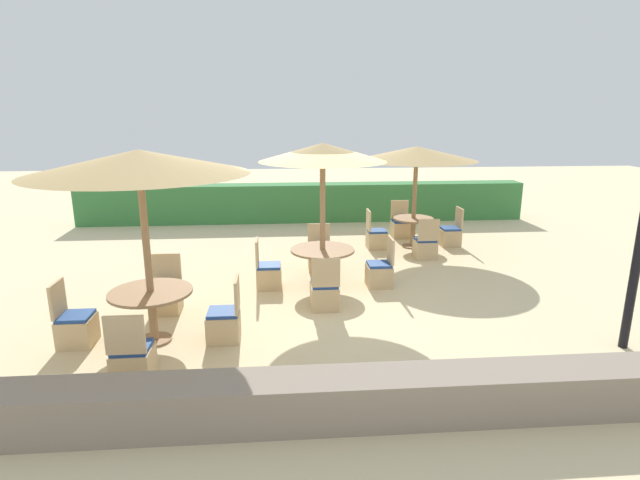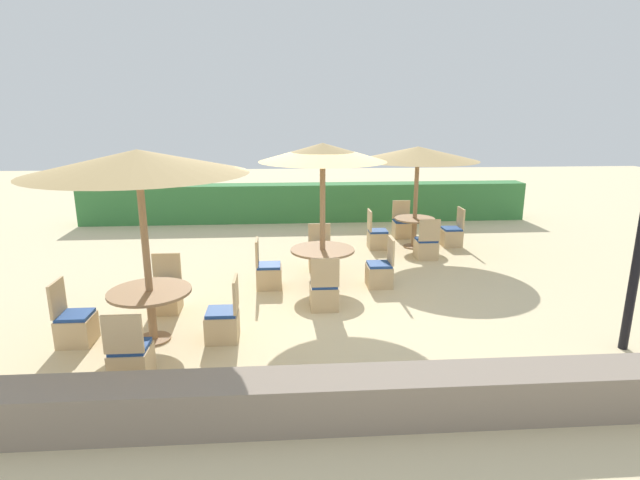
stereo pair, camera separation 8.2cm
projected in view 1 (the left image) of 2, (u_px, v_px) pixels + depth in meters
The scene contains 21 objects.
ground_plane at pixel (323, 298), 8.78m from camera, with size 40.00×40.00×0.00m, color beige.
hedge_row at pixel (304, 203), 14.76m from camera, with size 13.00×0.70×1.10m, color #387A3D.
stone_border at pixel (352, 398), 5.25m from camera, with size 10.00×0.56×0.53m, color gray.
parasol_back_right at pixel (417, 154), 11.51m from camera, with size 2.80×2.80×2.40m.
round_table_back_right at pixel (413, 225), 11.94m from camera, with size 0.95×0.95×0.71m.
patio_chair_back_right_east at pixel (450, 235), 12.14m from camera, with size 0.46×0.46×0.93m.
patio_chair_back_right_north at pixel (401, 227), 12.96m from camera, with size 0.46×0.46×0.93m.
patio_chair_back_right_west at pixel (376, 237), 11.89m from camera, with size 0.46×0.46×0.93m.
patio_chair_back_right_south at pixel (425, 247), 11.08m from camera, with size 0.46×0.46×0.93m.
parasol_center at pixel (323, 153), 8.72m from camera, with size 2.26×2.26×2.65m.
round_table_center at pixel (323, 256), 9.20m from camera, with size 1.18×1.18×0.73m.
patio_chair_center_west at pixel (268, 274), 9.24m from camera, with size 0.46×0.46×0.93m.
patio_chair_center_north at pixel (320, 257), 10.31m from camera, with size 0.46×0.46×0.93m.
patio_chair_center_east at pixel (380, 272), 9.33m from camera, with size 0.46×0.46×0.93m.
patio_chair_center_south at pixel (325, 294), 8.26m from camera, with size 0.46×0.46×0.93m.
parasol_front_left at pixel (139, 163), 6.52m from camera, with size 2.91×2.91×2.71m.
round_table_front_left at pixel (151, 301), 7.01m from camera, with size 1.15×1.15×0.76m.
patio_chair_front_left_south at pixel (133, 361), 6.05m from camera, with size 0.46×0.46×0.93m.
patio_chair_front_left_east at pixel (225, 323), 7.13m from camera, with size 0.46×0.46×0.93m.
patio_chair_front_left_west at pixel (76, 327), 6.99m from camera, with size 0.46×0.46×0.93m.
patio_chair_front_left_north at pixel (166, 296), 8.15m from camera, with size 0.46×0.46×0.93m.
Camera 1 is at (-0.71, -8.21, 3.21)m, focal length 28.00 mm.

